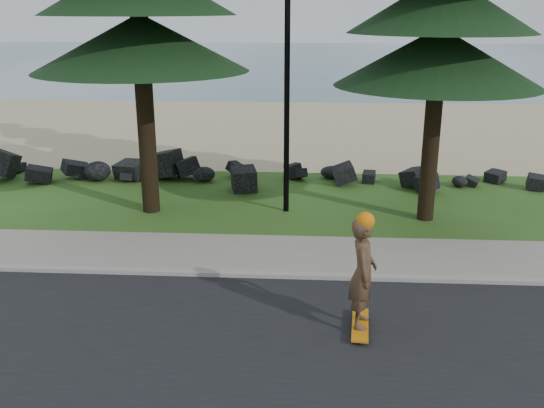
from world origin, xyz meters
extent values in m
plane|color=#2E4E18|center=(0.00, 0.00, 0.00)|extent=(160.00, 160.00, 0.00)
cube|color=black|center=(0.00, -4.50, 0.01)|extent=(160.00, 7.00, 0.02)
cube|color=#A19991|center=(0.00, -0.90, 0.05)|extent=(160.00, 0.20, 0.10)
cube|color=gray|center=(0.00, 0.20, 0.04)|extent=(160.00, 2.00, 0.08)
cube|color=tan|center=(0.00, 14.50, 0.01)|extent=(160.00, 15.00, 0.01)
cube|color=#3D6475|center=(0.00, 51.00, 0.00)|extent=(160.00, 58.00, 0.01)
cylinder|color=black|center=(0.00, 3.20, 4.00)|extent=(0.14, 0.14, 8.00)
cube|color=orange|center=(1.46, -2.85, 0.11)|extent=(0.36, 1.11, 0.04)
imported|color=brown|center=(1.46, -2.85, 1.03)|extent=(0.49, 0.70, 1.82)
sphere|color=orange|center=(1.46, -2.85, 1.91)|extent=(0.29, 0.29, 0.29)
camera|label=1|loc=(0.56, -11.73, 5.06)|focal=40.00mm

